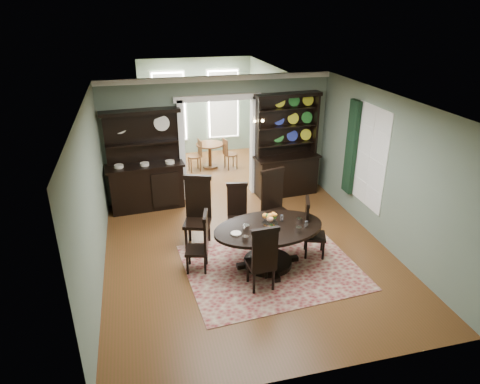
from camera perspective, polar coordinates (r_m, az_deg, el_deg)
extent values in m
cube|color=brown|center=(8.45, 1.33, -8.54)|extent=(5.50, 6.00, 0.01)
cube|color=white|center=(7.28, 1.55, 11.79)|extent=(5.50, 6.00, 0.01)
cube|color=slate|center=(7.55, -19.14, -1.15)|extent=(0.01, 6.00, 3.00)
cube|color=slate|center=(8.83, 18.93, 2.53)|extent=(0.01, 6.00, 3.00)
cube|color=slate|center=(5.27, 10.23, -11.70)|extent=(5.50, 0.01, 3.00)
cube|color=slate|center=(10.32, -12.97, 6.27)|extent=(1.85, 0.01, 3.00)
cube|color=slate|center=(10.97, 6.55, 7.79)|extent=(1.85, 0.01, 3.00)
cube|color=slate|center=(10.20, -3.07, 13.89)|extent=(1.80, 0.01, 0.50)
cube|color=white|center=(10.12, -3.04, 14.90)|extent=(5.50, 0.10, 0.12)
cube|color=brown|center=(12.61, -4.34, 2.84)|extent=(3.50, 3.50, 0.01)
cube|color=white|center=(11.86, -4.80, 16.50)|extent=(3.50, 3.50, 0.01)
cube|color=slate|center=(12.00, -12.91, 8.76)|extent=(0.01, 3.50, 3.00)
cube|color=slate|center=(12.55, 3.46, 9.97)|extent=(0.01, 3.50, 3.00)
cube|color=slate|center=(13.83, -5.82, 11.23)|extent=(3.50, 0.01, 3.00)
cube|color=white|center=(13.68, -9.38, 11.10)|extent=(1.05, 0.06, 2.20)
cube|color=white|center=(13.92, -2.26, 11.62)|extent=(1.05, 0.06, 2.20)
cube|color=white|center=(10.44, -7.76, 5.44)|extent=(0.14, 0.25, 2.50)
cube|color=white|center=(10.77, 1.84, 6.22)|extent=(0.14, 0.25, 2.50)
cube|color=white|center=(10.25, -3.04, 12.51)|extent=(2.08, 0.25, 0.14)
cube|color=white|center=(9.27, 17.04, 4.44)|extent=(0.02, 1.10, 2.00)
cube|color=white|center=(9.26, 16.96, 4.43)|extent=(0.01, 1.22, 2.12)
cube|color=black|center=(9.78, 14.62, 5.74)|extent=(0.10, 0.35, 2.10)
cube|color=#BE7C32|center=(10.54, 2.26, 9.22)|extent=(0.08, 0.05, 0.18)
sphere|color=#FFD88C|center=(10.35, 1.96, 9.41)|extent=(0.07, 0.07, 0.07)
sphere|color=#FFD88C|center=(10.41, 3.04, 9.47)|extent=(0.07, 0.07, 0.07)
cube|color=maroon|center=(8.15, 4.15, -9.89)|extent=(3.28, 2.75, 0.01)
ellipsoid|color=black|center=(7.80, 3.86, -4.84)|extent=(2.16, 1.48, 0.05)
cylinder|color=black|center=(7.82, 3.85, -5.08)|extent=(2.07, 2.07, 0.03)
cylinder|color=black|center=(7.99, 3.78, -7.18)|extent=(0.26, 0.26, 0.71)
cylinder|color=black|center=(8.18, 3.71, -9.31)|extent=(0.91, 0.91, 0.11)
cylinder|color=silver|center=(7.83, 4.00, -4.29)|extent=(0.29, 0.29, 0.05)
cube|color=black|center=(8.56, -5.71, -4.17)|extent=(0.64, 0.63, 0.07)
cube|color=black|center=(8.56, -5.60, -0.83)|extent=(0.51, 0.21, 0.87)
cube|color=black|center=(8.38, -5.72, 1.95)|extent=(0.56, 0.24, 0.09)
cylinder|color=black|center=(8.55, -7.19, -6.27)|extent=(0.06, 0.06, 0.51)
cylinder|color=black|center=(8.49, -4.50, -6.39)|extent=(0.06, 0.06, 0.51)
cylinder|color=black|center=(8.89, -6.72, -4.97)|extent=(0.06, 0.06, 0.51)
cylinder|color=black|center=(8.83, -4.14, -5.07)|extent=(0.06, 0.06, 0.51)
cube|color=black|center=(8.88, -0.31, -3.70)|extent=(0.47, 0.46, 0.05)
cube|color=black|center=(8.88, -0.40, -1.12)|extent=(0.41, 0.11, 0.70)
cube|color=black|center=(8.73, -0.41, 1.02)|extent=(0.45, 0.14, 0.07)
cylinder|color=black|center=(8.82, -1.29, -5.41)|extent=(0.04, 0.04, 0.41)
cylinder|color=black|center=(8.84, 0.81, -5.33)|extent=(0.04, 0.04, 0.41)
cylinder|color=black|center=(9.11, -1.40, -4.41)|extent=(0.04, 0.04, 0.41)
cylinder|color=black|center=(9.13, 0.63, -4.34)|extent=(0.04, 0.04, 0.41)
cube|color=black|center=(8.94, 5.00, -2.91)|extent=(0.62, 0.60, 0.07)
cube|color=black|center=(8.91, 4.31, 0.17)|extent=(0.50, 0.19, 0.86)
cube|color=black|center=(8.75, 4.40, 2.81)|extent=(0.55, 0.22, 0.09)
cylinder|color=black|center=(8.81, 4.59, -5.17)|extent=(0.06, 0.06, 0.51)
cylinder|color=black|center=(9.02, 6.70, -4.55)|extent=(0.06, 0.06, 0.51)
cylinder|color=black|center=(9.10, 3.21, -4.12)|extent=(0.06, 0.06, 0.51)
cylinder|color=black|center=(9.30, 5.28, -3.54)|extent=(0.06, 0.06, 0.51)
cube|color=black|center=(7.88, -5.80, -7.75)|extent=(0.48, 0.49, 0.05)
cube|color=black|center=(7.68, -4.58, -5.50)|extent=(0.14, 0.41, 0.70)
cube|color=black|center=(7.51, -4.67, -3.13)|extent=(0.17, 0.45, 0.07)
cylinder|color=black|center=(8.14, -6.77, -8.36)|extent=(0.04, 0.04, 0.41)
cylinder|color=black|center=(7.87, -7.03, -9.62)|extent=(0.04, 0.04, 0.41)
cylinder|color=black|center=(8.11, -4.49, -8.40)|extent=(0.04, 0.04, 0.41)
cylinder|color=black|center=(7.84, -4.67, -9.66)|extent=(0.04, 0.04, 0.41)
cube|color=black|center=(8.39, 9.95, -5.81)|extent=(0.52, 0.53, 0.05)
cube|color=black|center=(8.20, 8.86, -3.56)|extent=(0.18, 0.41, 0.71)
cube|color=black|center=(8.04, 9.03, -1.26)|extent=(0.21, 0.45, 0.07)
cylinder|color=black|center=(8.37, 11.05, -7.64)|extent=(0.05, 0.05, 0.42)
cylinder|color=black|center=(8.65, 10.87, -6.50)|extent=(0.05, 0.05, 0.42)
cylinder|color=black|center=(8.34, 8.79, -7.58)|extent=(0.05, 0.05, 0.42)
cylinder|color=black|center=(8.62, 8.69, -6.44)|extent=(0.05, 0.05, 0.42)
cube|color=black|center=(7.41, 2.76, -9.64)|extent=(0.46, 0.44, 0.06)
cube|color=black|center=(7.05, 3.35, -7.87)|extent=(0.44, 0.07, 0.75)
cube|color=black|center=(6.85, 3.42, -5.14)|extent=(0.48, 0.09, 0.08)
cylinder|color=black|center=(7.71, 3.53, -10.11)|extent=(0.05, 0.05, 0.44)
cylinder|color=black|center=(7.62, 1.05, -10.55)|extent=(0.05, 0.05, 0.44)
cylinder|color=black|center=(7.45, 4.46, -11.53)|extent=(0.05, 0.05, 0.44)
cylinder|color=black|center=(7.35, 1.88, -12.01)|extent=(0.05, 0.05, 0.44)
cube|color=black|center=(10.36, -12.32, 0.63)|extent=(1.72, 0.70, 1.05)
cube|color=black|center=(10.16, -12.59, 3.45)|extent=(1.83, 0.76, 0.05)
cube|color=black|center=(10.18, -12.96, 7.21)|extent=(1.68, 0.21, 1.24)
cube|color=black|center=(10.12, -12.87, 6.36)|extent=(1.64, 0.42, 0.04)
cube|color=black|center=(9.91, -13.26, 10.37)|extent=(1.81, 0.50, 0.08)
cube|color=black|center=(10.96, 6.16, 2.21)|extent=(1.57, 0.67, 0.99)
cube|color=black|center=(10.78, 6.28, 4.69)|extent=(1.69, 0.74, 0.04)
cube|color=black|center=(10.76, 6.06, 8.87)|extent=(1.53, 0.19, 1.49)
cube|color=black|center=(10.43, 2.37, 8.50)|extent=(0.08, 0.29, 1.53)
cube|color=black|center=(10.93, 9.98, 8.89)|extent=(0.08, 0.29, 1.53)
cube|color=black|center=(10.46, 6.50, 12.74)|extent=(1.67, 0.48, 0.09)
cube|color=black|center=(10.78, 6.16, 6.47)|extent=(1.55, 0.41, 0.03)
cube|color=black|center=(10.66, 6.26, 8.72)|extent=(1.55, 0.41, 0.03)
cube|color=black|center=(10.55, 6.37, 11.01)|extent=(1.55, 0.41, 0.03)
cylinder|color=#4E2F16|center=(12.61, -4.07, 6.35)|extent=(0.80, 0.80, 0.04)
cylinder|color=#4E2F16|center=(12.72, -4.02, 4.85)|extent=(0.10, 0.10, 0.70)
cylinder|color=#4E2F16|center=(12.84, -3.98, 3.41)|extent=(0.44, 0.44, 0.06)
cylinder|color=#4E2F16|center=(12.49, -6.11, 4.72)|extent=(0.39, 0.39, 0.04)
cube|color=#4E2F16|center=(12.46, -5.39, 5.88)|extent=(0.07, 0.35, 0.49)
cylinder|color=#4E2F16|center=(12.66, -6.83, 3.90)|extent=(0.03, 0.03, 0.44)
cylinder|color=#4E2F16|center=(12.41, -6.50, 3.50)|extent=(0.03, 0.03, 0.44)
cylinder|color=#4E2F16|center=(12.72, -5.65, 4.06)|extent=(0.03, 0.03, 0.44)
cylinder|color=#4E2F16|center=(12.48, -5.30, 3.67)|extent=(0.03, 0.03, 0.44)
cylinder|color=#4E2F16|center=(12.61, -1.23, 5.03)|extent=(0.39, 0.39, 0.04)
cube|color=#4E2F16|center=(12.47, -1.98, 5.97)|extent=(0.09, 0.35, 0.48)
cylinder|color=#4E2F16|center=(12.62, -0.41, 4.00)|extent=(0.03, 0.03, 0.44)
cylinder|color=#4E2F16|center=(12.85, -0.91, 4.37)|extent=(0.03, 0.03, 0.44)
cylinder|color=#4E2F16|center=(12.51, -1.54, 3.82)|extent=(0.03, 0.03, 0.44)
cylinder|color=#4E2F16|center=(12.75, -2.03, 4.20)|extent=(0.03, 0.03, 0.44)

